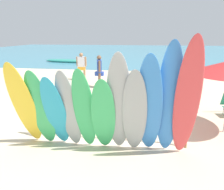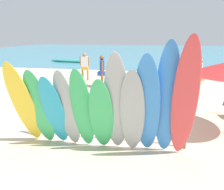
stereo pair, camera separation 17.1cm
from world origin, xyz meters
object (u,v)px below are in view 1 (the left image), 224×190
Objects in this scene: surfboard_teal_2 at (56,113)px; surfboard_green_4 at (84,111)px; surfboard_grey_6 at (119,106)px; beachgoer_midbeach at (196,73)px; surfboard_blue_9 at (169,103)px; surfboard_red_10 at (186,104)px; surfboard_grey_7 at (134,114)px; surfboard_green_5 at (103,117)px; beachgoer_photographing at (99,69)px; surfboard_yellow_0 at (24,106)px; distant_boat at (65,61)px; surfboard_blue_8 at (149,108)px; surfboard_grey_3 at (69,111)px; surfboard_green_1 at (41,110)px; beachgoer_by_water at (82,65)px; surfboard_rack at (106,119)px; beachgoer_near_rack at (147,76)px.

surfboard_green_4 is at bearing -4.10° from surfboard_teal_2.
surfboard_grey_6 reaches higher than beachgoer_midbeach.
surfboard_blue_9 is 0.36m from surfboard_red_10.
surfboard_green_5 is at bearing 179.18° from surfboard_grey_7.
beachgoer_midbeach is at bearing 72.48° from beachgoer_photographing.
beachgoer_photographing is (-0.27, 6.20, 0.03)m from surfboard_teal_2.
surfboard_yellow_0 is 0.53× the size of distant_boat.
surfboard_blue_8 is (1.41, -0.00, 0.16)m from surfboard_green_4.
surfboard_blue_9 reaches higher than surfboard_grey_3.
surfboard_green_1 is 0.99× the size of surfboard_grey_3.
surfboard_blue_9 is 8.95m from beachgoer_by_water.
surfboard_rack is 1.87× the size of surfboard_green_4.
surfboard_grey_3 is 0.72× the size of surfboard_red_10.
surfboard_red_10 reaches higher than surfboard_blue_8.
beachgoer_photographing is at bearing 115.74° from surfboard_blue_8.
surfboard_yellow_0 is at bearing 178.71° from surfboard_grey_7.
surfboard_rack is at bearing 57.73° from surfboard_green_4.
surfboard_rack is at bearing 89.10° from surfboard_green_5.
surfboard_grey_3 is 2.54m from surfboard_red_10.
beachgoer_photographing reaches higher than beachgoer_by_water.
beachgoer_photographing is at bearing 91.67° from surfboard_green_1.
surfboard_blue_9 reaches higher than surfboard_green_5.
surfboard_green_5 is 0.43m from surfboard_grey_6.
surfboard_grey_6 is 5.51m from beachgoer_near_rack.
surfboard_green_4 is 1.42m from surfboard_blue_8.
surfboard_blue_9 is 1.68× the size of beachgoer_midbeach.
beachgoer_midbeach is (3.31, 5.39, 0.31)m from surfboard_rack.
surfboard_rack is 2.01× the size of surfboard_teal_2.
surfboard_red_10 reaches higher than beachgoer_midbeach.
surfboard_yellow_0 is 1.06× the size of surfboard_green_4.
beachgoer_near_rack is at bearing 75.05° from surfboard_grey_3.
beachgoer_by_water is (-1.43, 1.68, -0.01)m from beachgoer_photographing.
surfboard_blue_9 reaches higher than surfboard_green_1.
distant_boat is (-4.08, 8.06, -0.80)m from beachgoer_by_water.
beachgoer_by_water is at bearing 107.64° from surfboard_grey_6.
surfboard_grey_3 is at bearing 160.90° from beachgoer_midbeach.
surfboard_grey_6 is 6.51m from beachgoer_photographing.
surfboard_green_4 is (1.07, -0.08, 0.04)m from surfboard_green_1.
surfboard_grey_3 is (0.32, 0.01, 0.06)m from surfboard_teal_2.
surfboard_rack is 0.82m from surfboard_green_4.
surfboard_green_4 is 1.30× the size of beachgoer_photographing.
surfboard_yellow_0 reaches higher than surfboard_teal_2.
beachgoer_photographing reaches higher than beachgoer_midbeach.
beachgoer_near_rack is at bearing 67.42° from surfboard_green_1.
surfboard_blue_9 is at bearing 9.65° from beachgoer_photographing.
beachgoer_near_rack is at bearing -53.06° from distant_boat.
surfboard_grey_6 is (0.39, -0.63, 0.57)m from surfboard_rack.
surfboard_yellow_0 reaches higher than surfboard_rack.
surfboard_grey_6 is at bearing -0.26° from surfboard_grey_3.
surfboard_grey_6 is (1.84, -0.11, 0.21)m from surfboard_green_1.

